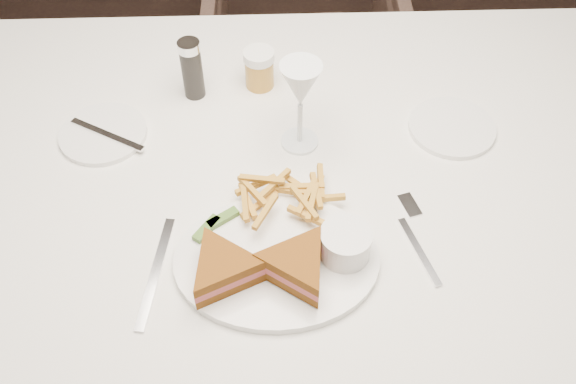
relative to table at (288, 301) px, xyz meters
The scene contains 3 objects.
table is the anchor object (origin of this frame).
chair_far 0.99m from the table, 86.65° to the left, with size 0.60×0.56×0.62m, color #4A352D.
table_setting 0.42m from the table, 109.27° to the right, with size 0.80×0.59×0.18m.
Camera 1 is at (0.15, -0.58, 1.59)m, focal length 40.00 mm.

